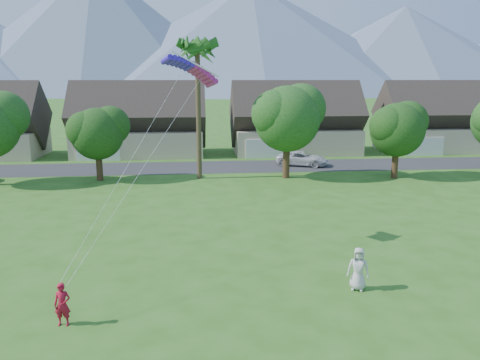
{
  "coord_description": "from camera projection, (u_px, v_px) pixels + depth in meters",
  "views": [
    {
      "loc": [
        -2.27,
        -13.95,
        9.03
      ],
      "look_at": [
        0.0,
        10.0,
        3.8
      ],
      "focal_mm": 35.0,
      "sensor_mm": 36.0,
      "label": 1
    }
  ],
  "objects": [
    {
      "name": "parafoil_kite",
      "position": [
        191.0,
        67.0,
        24.16
      ],
      "size": [
        3.16,
        1.42,
        0.5
      ],
      "rotation": [
        0.0,
        0.0,
        0.34
      ],
      "color": "#3C1BCF",
      "rests_on": "ground"
    },
    {
      "name": "ground",
      "position": [
        268.0,
        353.0,
        15.7
      ],
      "size": [
        500.0,
        500.0,
        0.0
      ],
      "primitive_type": "plane",
      "color": "#2D6019",
      "rests_on": "ground"
    },
    {
      "name": "street",
      "position": [
        218.0,
        167.0,
        48.78
      ],
      "size": [
        90.0,
        7.0,
        0.01
      ],
      "primitive_type": "cube",
      "color": "#2D2D30",
      "rests_on": "ground"
    },
    {
      "name": "parked_car",
      "position": [
        302.0,
        159.0,
        49.44
      ],
      "size": [
        5.91,
        4.36,
        1.49
      ],
      "primitive_type": "imported",
      "rotation": [
        0.0,
        0.0,
        1.17
      ],
      "color": "silver",
      "rests_on": "ground"
    },
    {
      "name": "watcher",
      "position": [
        358.0,
        269.0,
        20.27
      ],
      "size": [
        1.1,
        0.92,
        1.91
      ],
      "primitive_type": "imported",
      "rotation": [
        0.0,
        0.0,
        -0.39
      ],
      "color": "beige",
      "rests_on": "ground"
    },
    {
      "name": "kite_flyer",
      "position": [
        62.0,
        305.0,
        17.33
      ],
      "size": [
        0.62,
        0.42,
        1.66
      ],
      "primitive_type": "imported",
      "rotation": [
        0.0,
        0.0,
        -0.05
      ],
      "color": "#A41228",
      "rests_on": "ground"
    },
    {
      "name": "tree_row",
      "position": [
        208.0,
        126.0,
        41.72
      ],
      "size": [
        62.27,
        6.67,
        8.45
      ],
      "color": "#47301C",
      "rests_on": "ground"
    },
    {
      "name": "mountain_ridge",
      "position": [
        217.0,
        42.0,
        263.41
      ],
      "size": [
        540.0,
        240.0,
        70.0
      ],
      "color": "slate",
      "rests_on": "ground"
    },
    {
      "name": "houses_row",
      "position": [
        218.0,
        125.0,
        56.84
      ],
      "size": [
        72.75,
        8.19,
        8.86
      ],
      "color": "beige",
      "rests_on": "ground"
    },
    {
      "name": "fan_palm",
      "position": [
        197.0,
        46.0,
        40.73
      ],
      "size": [
        3.0,
        3.0,
        13.8
      ],
      "color": "#4C3D26",
      "rests_on": "ground"
    }
  ]
}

